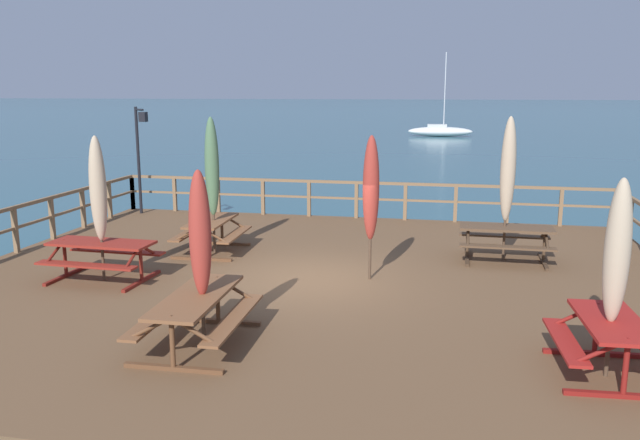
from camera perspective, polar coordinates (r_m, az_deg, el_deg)
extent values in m
plane|color=#2D5B6B|center=(13.01, -0.86, -7.78)|extent=(600.00, 600.00, 0.00)
cube|color=brown|center=(12.91, -0.86, -6.51)|extent=(14.46, 12.92, 0.60)
cube|color=brown|center=(18.68, 3.27, 3.34)|extent=(14.16, 0.09, 0.08)
cube|color=brown|center=(18.75, 3.25, 1.91)|extent=(14.16, 0.07, 0.06)
cube|color=brown|center=(20.96, -16.30, 2.33)|extent=(0.10, 0.10, 1.05)
cube|color=brown|center=(20.35, -12.76, 2.24)|extent=(0.10, 0.10, 1.05)
cube|color=brown|center=(19.81, -9.01, 2.14)|extent=(0.10, 0.10, 1.05)
cube|color=brown|center=(19.36, -5.08, 2.03)|extent=(0.10, 0.10, 1.05)
cube|color=brown|center=(19.01, -0.98, 1.89)|extent=(0.10, 0.10, 1.05)
cube|color=brown|center=(18.76, 3.25, 1.75)|extent=(0.10, 0.10, 1.05)
cube|color=brown|center=(18.62, 7.57, 1.59)|extent=(0.10, 0.10, 1.05)
cube|color=brown|center=(18.58, 11.93, 1.42)|extent=(0.10, 0.10, 1.05)
cube|color=brown|center=(18.65, 16.28, 1.24)|extent=(0.10, 0.10, 1.05)
cube|color=brown|center=(18.82, 20.58, 1.06)|extent=(0.10, 0.10, 1.05)
cube|color=brown|center=(19.10, 24.77, 0.88)|extent=(0.10, 0.10, 1.05)
cube|color=brown|center=(16.30, -25.42, -0.84)|extent=(0.10, 0.10, 1.05)
cube|color=brown|center=(17.41, -22.68, 0.11)|extent=(0.10, 0.10, 1.05)
cube|color=brown|center=(18.57, -20.29, 0.95)|extent=(0.10, 0.10, 1.05)
cube|color=brown|center=(19.75, -18.17, 1.68)|extent=(0.10, 0.10, 1.05)
cube|color=brown|center=(20.96, -16.30, 2.33)|extent=(0.10, 0.10, 1.05)
cube|color=brown|center=(17.76, 25.78, 0.07)|extent=(0.10, 0.10, 1.05)
cube|color=brown|center=(19.10, 24.77, 0.88)|extent=(0.10, 0.10, 1.05)
cube|color=brown|center=(14.54, 16.21, -0.67)|extent=(1.99, 0.78, 0.05)
cube|color=brown|center=(14.06, 16.29, -2.34)|extent=(1.98, 0.30, 0.04)
cube|color=brown|center=(15.15, 16.01, -1.35)|extent=(1.98, 0.30, 0.04)
cube|color=#432F1F|center=(14.66, 12.90, -3.26)|extent=(0.09, 1.40, 0.06)
cylinder|color=#432F1F|center=(14.58, 12.96, -1.97)|extent=(0.07, 0.07, 0.74)
cylinder|color=#432F1F|center=(14.26, 13.01, -1.36)|extent=(0.06, 0.63, 0.37)
cylinder|color=#432F1F|center=(14.81, 12.98, -0.89)|extent=(0.06, 0.63, 0.37)
cube|color=#432F1F|center=(14.79, 19.19, -3.49)|extent=(0.09, 1.40, 0.06)
cylinder|color=#432F1F|center=(14.71, 19.28, -2.21)|extent=(0.07, 0.07, 0.74)
cylinder|color=#432F1F|center=(14.39, 19.47, -1.62)|extent=(0.06, 0.63, 0.37)
cylinder|color=#432F1F|center=(14.93, 19.20, -1.14)|extent=(0.06, 0.63, 0.37)
cube|color=maroon|center=(13.29, -18.83, -1.95)|extent=(2.06, 0.83, 0.05)
cube|color=maroon|center=(12.91, -20.07, -3.80)|extent=(2.04, 0.35, 0.04)
cube|color=maroon|center=(13.82, -17.52, -2.65)|extent=(2.04, 0.35, 0.04)
cube|color=maroon|center=(13.92, -21.57, -4.57)|extent=(0.13, 1.40, 0.06)
cylinder|color=maroon|center=(13.84, -21.67, -3.22)|extent=(0.07, 0.07, 0.74)
cylinder|color=maroon|center=(13.57, -22.41, -2.60)|extent=(0.08, 0.63, 0.37)
cylinder|color=maroon|center=(14.01, -21.08, -2.07)|extent=(0.08, 0.63, 0.37)
cube|color=maroon|center=(13.05, -15.51, -5.22)|extent=(0.13, 1.40, 0.06)
cylinder|color=maroon|center=(12.96, -15.59, -3.78)|extent=(0.07, 0.07, 0.74)
cylinder|color=maroon|center=(12.67, -16.25, -3.13)|extent=(0.08, 0.63, 0.37)
cylinder|color=maroon|center=(13.14, -15.05, -2.55)|extent=(0.08, 0.63, 0.37)
cube|color=brown|center=(14.94, -9.62, -0.06)|extent=(0.81, 1.86, 0.05)
cube|color=brown|center=(14.83, -7.54, -1.27)|extent=(0.33, 1.85, 0.04)
cube|color=brown|center=(15.19, -11.58, -1.10)|extent=(0.33, 1.85, 0.04)
cube|color=brown|center=(14.42, -10.49, -3.41)|extent=(1.40, 0.12, 0.06)
cylinder|color=brown|center=(14.34, -10.54, -2.09)|extent=(0.07, 0.07, 0.74)
cylinder|color=brown|center=(14.20, -9.51, -1.28)|extent=(0.63, 0.07, 0.37)
cylinder|color=brown|center=(14.39, -11.62, -1.19)|extent=(0.63, 0.07, 0.37)
cube|color=brown|center=(15.77, -8.65, -2.06)|extent=(1.40, 0.12, 0.06)
cylinder|color=brown|center=(15.70, -8.69, -0.86)|extent=(0.07, 0.07, 0.74)
cylinder|color=brown|center=(15.57, -7.73, -0.10)|extent=(0.63, 0.07, 0.37)
cylinder|color=brown|center=(15.74, -9.68, -0.03)|extent=(0.63, 0.07, 0.37)
cube|color=maroon|center=(9.22, 24.50, -8.21)|extent=(0.85, 1.69, 0.05)
cube|color=maroon|center=(9.18, 20.93, -10.01)|extent=(0.37, 1.66, 0.04)
cube|color=maroon|center=(8.91, 25.27, -13.90)|extent=(1.40, 0.16, 0.06)
cylinder|color=maroon|center=(8.77, 25.46, -11.88)|extent=(0.07, 0.07, 0.74)
cylinder|color=maroon|center=(8.61, 23.78, -10.59)|extent=(0.63, 0.09, 0.37)
cube|color=maroon|center=(10.04, 23.14, -10.83)|extent=(1.40, 0.16, 0.06)
cylinder|color=maroon|center=(9.92, 23.30, -9.00)|extent=(0.07, 0.07, 0.74)
cylinder|color=maroon|center=(9.93, 24.97, -7.79)|extent=(0.63, 0.09, 0.37)
cylinder|color=maroon|center=(9.78, 21.80, -7.81)|extent=(0.63, 0.09, 0.37)
cube|color=brown|center=(9.56, -10.92, -6.68)|extent=(0.81, 2.19, 0.05)
cube|color=brown|center=(9.47, -7.65, -8.65)|extent=(0.33, 2.18, 0.04)
cube|color=brown|center=(9.86, -13.92, -8.07)|extent=(0.33, 2.18, 0.04)
cube|color=brown|center=(9.03, -12.86, -12.70)|extent=(1.40, 0.11, 0.06)
cylinder|color=brown|center=(8.90, -12.96, -10.69)|extent=(0.07, 0.07, 0.74)
cylinder|color=brown|center=(8.71, -11.31, -9.55)|extent=(0.63, 0.07, 0.37)
cylinder|color=brown|center=(8.93, -14.70, -9.19)|extent=(0.63, 0.07, 0.37)
cube|color=brown|center=(10.59, -9.00, -8.85)|extent=(1.40, 0.11, 0.06)
cylinder|color=brown|center=(10.48, -9.06, -7.11)|extent=(0.07, 0.07, 0.74)
cylinder|color=brown|center=(10.33, -7.62, -6.06)|extent=(0.63, 0.07, 0.37)
cylinder|color=brown|center=(10.51, -10.54, -5.85)|extent=(0.63, 0.07, 0.37)
cylinder|color=#4C3828|center=(14.46, 16.22, 2.27)|extent=(0.06, 0.06, 2.98)
ellipsoid|color=tan|center=(14.39, 16.34, 4.34)|extent=(0.32, 0.32, 2.26)
cylinder|color=#71614F|center=(14.41, 16.30, 3.67)|extent=(0.21, 0.21, 0.05)
cone|color=#4C3828|center=(14.30, 16.57, 8.44)|extent=(0.10, 0.10, 0.14)
cylinder|color=#4C3828|center=(13.15, -18.95, 0.59)|extent=(0.06, 0.06, 2.69)
ellipsoid|color=tan|center=(13.07, -19.09, 2.64)|extent=(0.32, 0.32, 2.04)
cylinder|color=#71614F|center=(13.09, -19.05, 1.97)|extent=(0.21, 0.21, 0.05)
cone|color=#4C3828|center=(12.97, -19.36, 6.73)|extent=(0.10, 0.10, 0.14)
cylinder|color=#4C3828|center=(14.75, -9.50, 2.67)|extent=(0.06, 0.06, 2.94)
ellipsoid|color=#4C704C|center=(14.68, -9.56, 4.68)|extent=(0.32, 0.32, 2.23)
cylinder|color=#2D432D|center=(14.70, -9.54, 4.03)|extent=(0.21, 0.21, 0.05)
cone|color=#4C3828|center=(14.60, -9.70, 8.65)|extent=(0.10, 0.10, 0.14)
cylinder|color=#4C3828|center=(9.03, 24.63, -5.28)|extent=(0.06, 0.06, 2.48)
ellipsoid|color=tan|center=(8.93, 24.86, -2.57)|extent=(0.32, 0.32, 1.89)
cylinder|color=#71614F|center=(8.96, 24.79, -3.45)|extent=(0.21, 0.21, 0.05)
cone|color=#4C3828|center=(8.77, 25.34, 2.97)|extent=(0.10, 0.10, 0.14)
cylinder|color=#4C3828|center=(9.46, -10.49, -3.79)|extent=(0.06, 0.06, 2.45)
ellipsoid|color=#A33328|center=(9.36, -10.59, -1.22)|extent=(0.32, 0.32, 1.86)
cylinder|color=maroon|center=(9.39, -10.56, -2.06)|extent=(0.21, 0.21, 0.05)
cone|color=#4C3828|center=(9.21, -10.79, 4.01)|extent=(0.10, 0.10, 0.14)
cylinder|color=#4C3828|center=(12.53, 4.51, 0.67)|extent=(0.06, 0.06, 2.69)
ellipsoid|color=#A33328|center=(12.45, 4.54, 2.82)|extent=(0.32, 0.32, 2.04)
cylinder|color=maroon|center=(12.48, 4.53, 2.13)|extent=(0.21, 0.21, 0.05)
cone|color=#4C3828|center=(12.35, 4.61, 7.13)|extent=(0.10, 0.10, 0.14)
cylinder|color=black|center=(20.09, -15.80, 5.07)|extent=(0.09, 0.09, 3.20)
cylinder|color=black|center=(19.74, -15.74, 9.40)|extent=(0.45, 0.41, 0.06)
cube|color=black|center=(19.49, -15.41, 8.81)|extent=(0.20, 0.20, 0.28)
sphere|color=#F4E08C|center=(19.49, -15.41, 8.81)|extent=(0.14, 0.14, 0.14)
ellipsoid|color=white|center=(62.23, 10.61, 7.72)|extent=(6.06, 1.90, 0.90)
cube|color=silver|center=(62.19, 10.35, 8.18)|extent=(1.84, 1.16, 0.36)
cylinder|color=silver|center=(62.11, 11.02, 11.18)|extent=(0.10, 0.10, 7.00)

